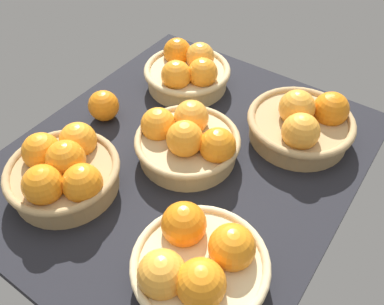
# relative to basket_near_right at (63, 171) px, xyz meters

# --- Properties ---
(market_tray) EXTENTS (0.84, 0.72, 0.03)m
(market_tray) POSITION_rel_basket_near_right_xyz_m (-0.21, 0.15, -0.07)
(market_tray) COLOR black
(market_tray) RESTS_ON ground
(basket_near_right) EXTENTS (0.24, 0.24, 0.12)m
(basket_near_right) POSITION_rel_basket_near_right_xyz_m (0.00, 0.00, 0.00)
(basket_near_right) COLOR tan
(basket_near_right) RESTS_ON market_tray
(basket_far_right) EXTENTS (0.24, 0.24, 0.11)m
(basket_far_right) POSITION_rel_basket_near_right_xyz_m (0.01, 0.34, -0.01)
(basket_far_right) COLOR #D3BC8C
(basket_far_right) RESTS_ON market_tray
(basket_center) EXTENTS (0.24, 0.24, 0.11)m
(basket_center) POSITION_rel_basket_near_right_xyz_m (-0.22, 0.15, -0.01)
(basket_center) COLOR tan
(basket_center) RESTS_ON market_tray
(basket_near_left) EXTENTS (0.23, 0.23, 0.11)m
(basket_near_left) POSITION_rel_basket_near_right_xyz_m (-0.44, -0.00, -0.01)
(basket_near_left) COLOR tan
(basket_near_left) RESTS_ON market_tray
(basket_far_left) EXTENTS (0.25, 0.25, 0.12)m
(basket_far_left) POSITION_rel_basket_near_right_xyz_m (-0.42, 0.34, -0.00)
(basket_far_left) COLOR tan
(basket_far_left) RESTS_ON market_tray
(loose_orange_front_gap) EXTENTS (0.08, 0.08, 0.08)m
(loose_orange_front_gap) POSITION_rel_basket_near_right_xyz_m (-0.21, -0.09, -0.01)
(loose_orange_front_gap) COLOR orange
(loose_orange_front_gap) RESTS_ON market_tray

